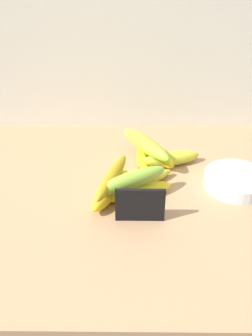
% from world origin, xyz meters
% --- Properties ---
extents(counter_top, '(1.10, 0.76, 0.03)m').
position_xyz_m(counter_top, '(0.00, 0.00, 0.01)').
color(counter_top, tan).
rests_on(counter_top, ground).
extents(back_wall, '(1.30, 0.02, 0.70)m').
position_xyz_m(back_wall, '(0.00, 0.39, 0.35)').
color(back_wall, beige).
rests_on(back_wall, ground).
extents(chalkboard_sign, '(0.11, 0.02, 0.08)m').
position_xyz_m(chalkboard_sign, '(0.03, -0.10, 0.07)').
color(chalkboard_sign, black).
rests_on(chalkboard_sign, counter_top).
extents(fruit_bowl, '(0.16, 0.16, 0.03)m').
position_xyz_m(fruit_bowl, '(0.28, 0.04, 0.05)').
color(fruit_bowl, silver).
rests_on(fruit_bowl, counter_top).
extents(banana_0, '(0.18, 0.14, 0.03)m').
position_xyz_m(banana_0, '(0.03, 0.03, 0.05)').
color(banana_0, gold).
rests_on(banana_0, counter_top).
extents(banana_1, '(0.11, 0.18, 0.04)m').
position_xyz_m(banana_1, '(-0.04, -0.01, 0.05)').
color(banana_1, yellow).
rests_on(banana_1, counter_top).
extents(banana_2, '(0.04, 0.19, 0.03)m').
position_xyz_m(banana_2, '(0.04, 0.14, 0.05)').
color(banana_2, yellow).
rests_on(banana_2, counter_top).
extents(banana_3, '(0.11, 0.16, 0.04)m').
position_xyz_m(banana_3, '(0.09, 0.16, 0.05)').
color(banana_3, yellow).
rests_on(banana_3, counter_top).
extents(banana_4, '(0.18, 0.10, 0.04)m').
position_xyz_m(banana_4, '(0.02, -0.01, 0.05)').
color(banana_4, yellow).
rests_on(banana_4, counter_top).
extents(banana_5, '(0.18, 0.09, 0.04)m').
position_xyz_m(banana_5, '(0.12, 0.14, 0.05)').
color(banana_5, gold).
rests_on(banana_5, counter_top).
extents(banana_6, '(0.18, 0.13, 0.04)m').
position_xyz_m(banana_6, '(0.01, -0.02, 0.09)').
color(banana_6, '#8DBC39').
rests_on(banana_6, banana_4).
extents(banana_7, '(0.09, 0.20, 0.03)m').
position_xyz_m(banana_7, '(-0.03, -0.01, 0.09)').
color(banana_7, '#AC8917').
rests_on(banana_7, banana_1).
extents(banana_8, '(0.15, 0.19, 0.04)m').
position_xyz_m(banana_8, '(0.05, 0.16, 0.08)').
color(banana_8, '#98BE30').
rests_on(banana_8, banana_2).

